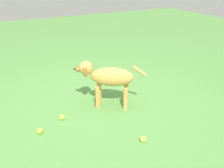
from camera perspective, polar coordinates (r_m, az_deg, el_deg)
The scene contains 6 objects.
ground at distance 3.31m, azimuth -3.31°, elevation -5.63°, with size 14.00×14.00×0.00m, color #548C42.
dog at distance 3.20m, azimuth -0.96°, elevation 1.51°, with size 0.79×0.55×0.62m.
tennis_ball_0 at distance 4.30m, azimuth 0.19°, elevation 2.26°, with size 0.07×0.07×0.07m, color #D2E034.
tennis_ball_1 at distance 2.95m, azimuth -16.07°, elevation -10.17°, with size 0.07×0.07×0.07m, color #C5D637.
tennis_ball_2 at distance 2.74m, azimuth 7.02°, elevation -12.26°, with size 0.07×0.07×0.07m, color #D3DD3F.
tennis_ball_3 at distance 3.13m, azimuth -11.26°, elevation -7.39°, with size 0.07×0.07×0.07m, color #C6E040.
Camera 1 is at (-1.17, -2.62, 1.67)m, focal length 40.35 mm.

